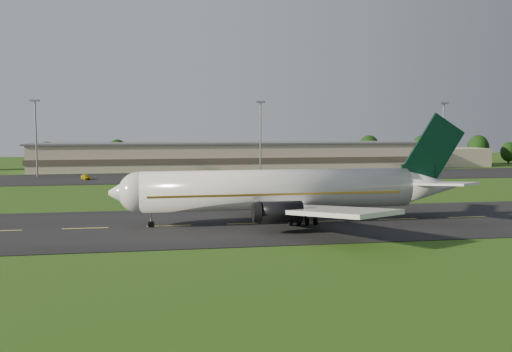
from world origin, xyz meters
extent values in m
plane|color=#254812|center=(0.00, 0.00, 0.00)|extent=(360.00, 360.00, 0.00)
cube|color=black|center=(0.00, 0.00, 0.05)|extent=(220.00, 30.00, 0.10)
cube|color=black|center=(0.00, 72.00, 0.05)|extent=(260.00, 30.00, 0.10)
cylinder|color=white|center=(-6.87, 0.00, 4.80)|extent=(38.07, 6.12, 5.60)
sphere|color=white|center=(-25.87, -0.26, 4.80)|extent=(5.60, 5.60, 5.60)
cone|color=white|center=(-27.87, -0.29, 4.80)|extent=(4.07, 5.43, 5.38)
cone|color=white|center=(15.63, 0.31, 4.80)|extent=(9.07, 5.61, 5.49)
cube|color=olive|center=(-7.37, -0.01, 4.45)|extent=(35.07, 6.12, 0.28)
cube|color=black|center=(-26.47, -0.27, 5.35)|extent=(2.04, 3.03, 0.65)
cube|color=white|center=(-3.22, -10.95, 3.30)|extent=(14.31, 20.16, 2.20)
cube|color=white|center=(-3.52, 11.05, 3.30)|extent=(13.91, 20.20, 2.20)
cube|color=white|center=(15.70, -4.69, 5.70)|extent=(7.60, 9.38, 0.91)
cube|color=white|center=(15.56, 5.31, 5.70)|extent=(7.44, 9.39, 0.91)
cube|color=black|center=(14.13, 0.29, 6.60)|extent=(5.01, 0.62, 3.00)
cube|color=black|center=(16.63, 0.32, 10.30)|extent=(9.44, 0.58, 10.55)
cylinder|color=black|center=(-8.26, -8.02, 2.90)|extent=(5.64, 2.78, 2.70)
cylinder|color=black|center=(-8.48, 7.98, 2.90)|extent=(5.64, 2.78, 2.70)
cube|color=#BBAC8F|center=(0.00, 96.00, 4.00)|extent=(120.00, 15.00, 8.00)
cube|color=#4C4438|center=(0.00, 96.00, 3.20)|extent=(121.00, 15.40, 1.60)
cube|color=#595B60|center=(0.00, 96.00, 8.15)|extent=(122.00, 16.00, 0.50)
cube|color=#BBAC8F|center=(70.00, 98.00, 3.00)|extent=(28.00, 11.00, 6.00)
cylinder|color=gray|center=(-55.00, 80.00, 10.00)|extent=(0.44, 0.44, 20.00)
cube|color=gray|center=(-55.00, 80.00, 20.10)|extent=(2.40, 1.20, 0.50)
cylinder|color=gray|center=(5.00, 80.00, 10.00)|extent=(0.44, 0.44, 20.00)
cube|color=gray|center=(5.00, 80.00, 20.10)|extent=(2.40, 1.20, 0.50)
cylinder|color=gray|center=(60.00, 80.00, 10.00)|extent=(0.44, 0.44, 20.00)
cube|color=gray|center=(60.00, 80.00, 20.10)|extent=(2.40, 1.20, 0.50)
cylinder|color=black|center=(-56.96, 104.88, 1.36)|extent=(0.56, 0.56, 2.72)
ellipsoid|color=black|center=(-56.96, 104.88, 4.69)|extent=(6.35, 6.35, 7.94)
cylinder|color=black|center=(-36.17, 107.03, 1.44)|extent=(0.56, 0.56, 2.89)
ellipsoid|color=black|center=(-36.17, 107.03, 4.97)|extent=(6.74, 6.74, 8.42)
cylinder|color=black|center=(47.42, 107.34, 1.61)|extent=(0.56, 0.56, 3.22)
ellipsoid|color=black|center=(47.42, 107.34, 5.54)|extent=(7.51, 7.51, 9.39)
cylinder|color=black|center=(66.72, 107.11, 1.60)|extent=(0.56, 0.56, 3.19)
ellipsoid|color=black|center=(66.72, 107.11, 5.50)|extent=(7.45, 7.45, 9.32)
cylinder|color=black|center=(86.50, 105.00, 1.60)|extent=(0.56, 0.56, 3.21)
ellipsoid|color=black|center=(86.50, 105.00, 5.52)|extent=(7.48, 7.48, 9.35)
cylinder|color=black|center=(99.79, 107.20, 1.21)|extent=(0.56, 0.56, 2.42)
ellipsoid|color=black|center=(99.79, 107.20, 4.18)|extent=(5.66, 5.66, 7.07)
imported|color=gold|center=(-41.44, 69.72, 0.76)|extent=(3.05, 4.18, 1.32)
imported|color=maroon|center=(2.77, 69.31, 0.72)|extent=(3.93, 1.90, 1.24)
imported|color=white|center=(9.23, 73.44, 0.74)|extent=(4.09, 5.06, 1.28)
imported|color=yellow|center=(45.84, 77.44, 0.76)|extent=(4.38, 4.69, 1.33)
camera|label=1|loc=(-23.17, -77.60, 13.87)|focal=40.00mm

